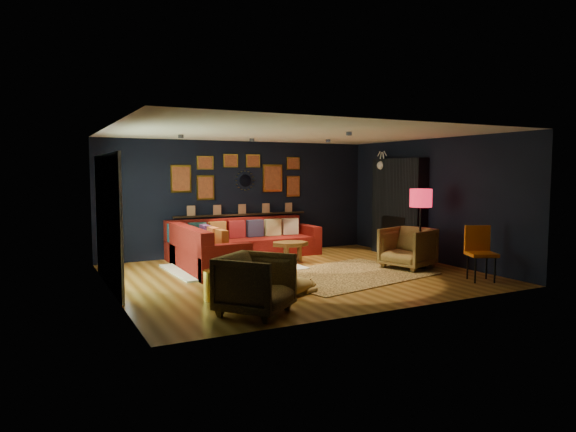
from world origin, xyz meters
name	(u,v)px	position (x,y,z in m)	size (l,w,h in m)	color
floor	(296,275)	(0.00, 0.00, 0.00)	(6.50, 6.50, 0.00)	olive
room_walls	(296,189)	(0.00, 0.00, 1.59)	(6.50, 6.50, 6.50)	black
sectional	(230,247)	(-0.61, 1.81, 0.32)	(3.41, 2.69, 0.86)	maroon
ledge	(242,215)	(0.00, 2.68, 0.92)	(3.20, 0.12, 0.04)	black
gallery_wall	(241,176)	(-0.01, 2.72, 1.81)	(3.15, 0.04, 1.02)	yellow
sunburst_mirror	(245,181)	(0.10, 2.72, 1.70)	(0.47, 0.16, 0.47)	silver
fireplace	(398,211)	(3.09, 0.90, 1.02)	(0.31, 1.60, 2.20)	black
deer_head	(387,165)	(3.14, 1.40, 2.05)	(0.50, 0.28, 0.45)	white
sliding_door	(108,221)	(-3.22, 0.60, 1.10)	(0.06, 2.80, 2.20)	white
ceiling_spots	(277,138)	(0.00, 0.80, 2.56)	(3.30, 2.50, 0.06)	black
shag_rug	(233,267)	(-0.80, 1.16, 0.02)	(2.48, 1.80, 0.03)	white
leopard_rug	(346,275)	(0.80, -0.43, 0.01)	(2.96, 2.11, 0.02)	tan
coffee_table	(290,246)	(0.50, 1.22, 0.35)	(0.89, 0.73, 0.40)	brown
pouf	(215,256)	(-1.07, 1.50, 0.21)	(0.53, 0.53, 0.34)	maroon
armchair_left	(255,281)	(-1.71, -2.05, 0.45)	(0.87, 0.81, 0.89)	#B98D42
armchair_right	(408,246)	(2.25, -0.43, 0.45)	(0.87, 0.81, 0.89)	#B98D42
gold_stool	(215,285)	(-1.94, -1.07, 0.22)	(0.35, 0.35, 0.44)	yellow
orange_chair	(480,248)	(2.65, -1.86, 0.57)	(0.60, 0.60, 0.96)	black
floor_lamp	(421,202)	(2.50, -0.50, 1.32)	(0.43, 0.43, 1.57)	black
dog	(292,283)	(-0.80, -1.37, 0.19)	(1.12, 0.55, 0.35)	#AA884B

